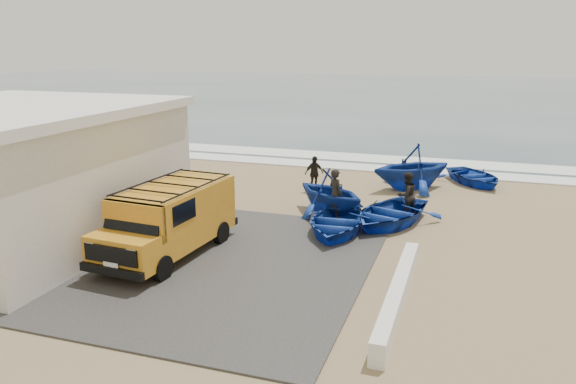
% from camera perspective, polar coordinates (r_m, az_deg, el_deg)
% --- Properties ---
extents(ground, '(160.00, 160.00, 0.00)m').
position_cam_1_polar(ground, '(18.04, -3.59, -5.09)').
color(ground, '#8F7853').
extents(slab, '(12.00, 10.00, 0.05)m').
position_cam_1_polar(slab, '(17.21, -12.34, -6.33)').
color(slab, '#3D3A38').
rests_on(slab, ground).
extents(ocean, '(180.00, 88.00, 0.01)m').
position_cam_1_polar(ocean, '(72.25, 13.51, 9.58)').
color(ocean, '#385166').
rests_on(ocean, ground).
extents(surf_line, '(180.00, 1.60, 0.06)m').
position_cam_1_polar(surf_line, '(29.09, 5.30, 2.66)').
color(surf_line, white).
rests_on(surf_line, ground).
extents(surf_wash, '(180.00, 2.20, 0.04)m').
position_cam_1_polar(surf_wash, '(31.48, 6.35, 3.55)').
color(surf_wash, white).
rests_on(surf_wash, ground).
extents(building, '(8.40, 9.40, 4.30)m').
position_cam_1_polar(building, '(19.94, -26.43, 1.77)').
color(building, silver).
rests_on(building, ground).
extents(parapet, '(0.35, 6.00, 0.55)m').
position_cam_1_polar(parapet, '(14.06, 11.10, -10.12)').
color(parapet, silver).
rests_on(parapet, ground).
extents(van, '(2.35, 5.15, 2.15)m').
position_cam_1_polar(van, '(16.98, -11.94, -2.56)').
color(van, orange).
rests_on(van, ground).
extents(boat_near_left, '(2.91, 3.89, 0.77)m').
position_cam_1_polar(boat_near_left, '(18.79, 4.91, -3.06)').
color(boat_near_left, '#14379E').
rests_on(boat_near_left, ground).
extents(boat_near_right, '(3.92, 4.65, 0.82)m').
position_cam_1_polar(boat_near_right, '(19.94, 10.29, -2.10)').
color(boat_near_right, '#14379E').
rests_on(boat_near_right, ground).
extents(boat_mid_left, '(4.18, 4.05, 1.68)m').
position_cam_1_polar(boat_mid_left, '(20.85, 4.26, 0.07)').
color(boat_mid_left, '#14379E').
rests_on(boat_mid_left, ground).
extents(boat_far_left, '(4.96, 4.91, 1.98)m').
position_cam_1_polar(boat_far_left, '(24.89, 12.47, 2.55)').
color(boat_far_left, '#14379E').
rests_on(boat_far_left, ground).
extents(boat_far_right, '(3.91, 4.20, 0.71)m').
position_cam_1_polar(boat_far_right, '(26.59, 18.41, 1.51)').
color(boat_far_right, '#14379E').
rests_on(boat_far_right, ground).
extents(fisherman_front, '(0.79, 0.76, 1.82)m').
position_cam_1_polar(fisherman_front, '(20.27, 4.85, -0.17)').
color(fisherman_front, black).
rests_on(fisherman_front, ground).
extents(fisherman_middle, '(1.02, 1.03, 1.68)m').
position_cam_1_polar(fisherman_middle, '(20.73, 11.95, -0.30)').
color(fisherman_middle, black).
rests_on(fisherman_middle, ground).
extents(fisherman_back, '(0.89, 0.89, 1.51)m').
position_cam_1_polar(fisherman_back, '(24.08, 2.67, 1.91)').
color(fisherman_back, black).
rests_on(fisherman_back, ground).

